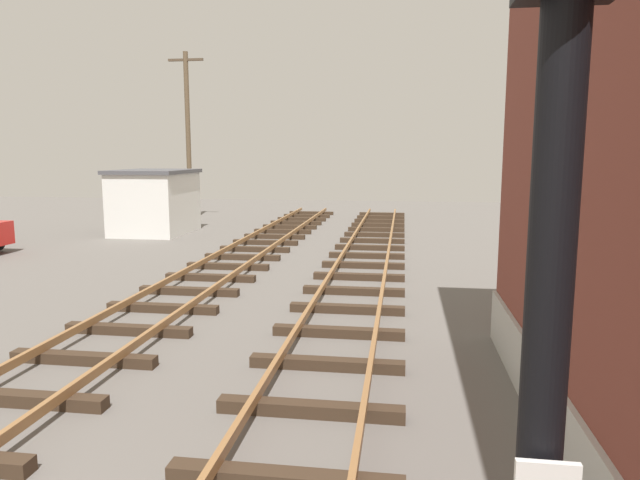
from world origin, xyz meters
name	(u,v)px	position (x,y,z in m)	size (l,w,h in m)	color
signal_mast	(555,215)	(2.97, 0.18, 3.21)	(0.36, 0.40, 5.08)	black
control_hut	(155,202)	(-8.25, 21.39, 1.39)	(3.00, 3.80, 2.76)	silver
utility_pole_far	(188,134)	(-8.46, 26.12, 4.42)	(1.80, 0.24, 8.46)	brown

